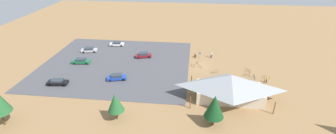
# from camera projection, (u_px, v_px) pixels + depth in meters

# --- Properties ---
(ground) EXTENTS (160.00, 160.00, 0.00)m
(ground) POSITION_uv_depth(u_px,v_px,m) (199.00, 66.00, 66.38)
(ground) COLOR #937047
(ground) RESTS_ON ground
(parking_lot_asphalt) EXTENTS (39.98, 35.58, 0.05)m
(parking_lot_asphalt) POSITION_uv_depth(u_px,v_px,m) (116.00, 63.00, 67.77)
(parking_lot_asphalt) COLOR #4C4C51
(parking_lot_asphalt) RESTS_ON ground
(bike_pavilion) EXTENTS (16.53, 9.17, 5.70)m
(bike_pavilion) POSITION_uv_depth(u_px,v_px,m) (230.00, 86.00, 50.80)
(bike_pavilion) COLOR beige
(bike_pavilion) RESTS_ON ground
(trash_bin) EXTENTS (0.60, 0.60, 0.90)m
(trash_bin) POSITION_uv_depth(u_px,v_px,m) (195.00, 56.00, 71.29)
(trash_bin) COLOR brown
(trash_bin) RESTS_ON ground
(lot_sign) EXTENTS (0.56, 0.08, 2.20)m
(lot_sign) POSITION_uv_depth(u_px,v_px,m) (200.00, 55.00, 69.62)
(lot_sign) COLOR #99999E
(lot_sign) RESTS_ON ground
(pine_far_west) EXTENTS (3.57, 3.57, 6.22)m
(pine_far_west) POSITION_uv_depth(u_px,v_px,m) (214.00, 106.00, 42.91)
(pine_far_west) COLOR brown
(pine_far_west) RESTS_ON ground
(pine_far_east) EXTENTS (3.05, 3.05, 5.48)m
(pine_far_east) POSITION_uv_depth(u_px,v_px,m) (115.00, 103.00, 44.56)
(pine_far_east) COLOR brown
(pine_far_east) RESTS_ON ground
(bicycle_black_by_bin) EXTENTS (1.47, 1.01, 0.82)m
(bicycle_black_by_bin) POSITION_uv_depth(u_px,v_px,m) (200.00, 66.00, 65.23)
(bicycle_black_by_bin) COLOR black
(bicycle_black_by_bin) RESTS_ON ground
(bicycle_green_yard_left) EXTENTS (1.29, 1.30, 0.88)m
(bicycle_green_yard_left) POSITION_uv_depth(u_px,v_px,m) (248.00, 70.00, 63.15)
(bicycle_green_yard_left) COLOR black
(bicycle_green_yard_left) RESTS_ON ground
(bicycle_white_lone_west) EXTENTS (1.64, 0.66, 0.85)m
(bicycle_white_lone_west) POSITION_uv_depth(u_px,v_px,m) (266.00, 77.00, 59.90)
(bicycle_white_lone_west) COLOR black
(bicycle_white_lone_west) RESTS_ON ground
(bicycle_blue_near_sign) EXTENTS (0.48, 1.70, 0.83)m
(bicycle_blue_near_sign) POSITION_uv_depth(u_px,v_px,m) (254.00, 77.00, 60.13)
(bicycle_blue_near_sign) COLOR black
(bicycle_blue_near_sign) RESTS_ON ground
(bicycle_red_yard_right) EXTENTS (1.70, 0.56, 0.86)m
(bicycle_red_yard_right) POSITION_uv_depth(u_px,v_px,m) (247.00, 75.00, 60.99)
(bicycle_red_yard_right) COLOR black
(bicycle_red_yard_right) RESTS_ON ground
(bicycle_orange_trailside) EXTENTS (1.14, 1.37, 0.81)m
(bicycle_orange_trailside) POSITION_uv_depth(u_px,v_px,m) (193.00, 66.00, 65.74)
(bicycle_orange_trailside) COLOR black
(bicycle_orange_trailside) RESTS_ON ground
(bicycle_purple_front_row) EXTENTS (1.32, 0.99, 0.79)m
(bicycle_purple_front_row) POSITION_uv_depth(u_px,v_px,m) (248.00, 80.00, 58.59)
(bicycle_purple_front_row) COLOR black
(bicycle_purple_front_row) RESTS_ON ground
(bicycle_teal_near_porch) EXTENTS (0.60, 1.60, 0.78)m
(bicycle_teal_near_porch) POSITION_uv_depth(u_px,v_px,m) (197.00, 63.00, 67.18)
(bicycle_teal_near_porch) COLOR black
(bicycle_teal_near_porch) RESTS_ON ground
(bicycle_yellow_yard_front) EXTENTS (1.75, 0.55, 0.88)m
(bicycle_yellow_yard_front) POSITION_uv_depth(u_px,v_px,m) (215.00, 72.00, 62.48)
(bicycle_yellow_yard_front) COLOR black
(bicycle_yellow_yard_front) RESTS_ON ground
(car_silver_near_entry) EXTENTS (4.96, 2.88, 1.41)m
(car_silver_near_entry) POSITION_uv_depth(u_px,v_px,m) (89.00, 50.00, 74.62)
(car_silver_near_entry) COLOR #BCBCC1
(car_silver_near_entry) RESTS_ON parking_lot_asphalt
(car_black_front_row) EXTENTS (4.82, 2.27, 1.31)m
(car_black_front_row) POSITION_uv_depth(u_px,v_px,m) (58.00, 82.00, 57.15)
(car_black_front_row) COLOR black
(car_black_front_row) RESTS_ON parking_lot_asphalt
(car_green_mid_lot) EXTENTS (4.91, 2.25, 1.39)m
(car_green_mid_lot) POSITION_uv_depth(u_px,v_px,m) (81.00, 61.00, 67.43)
(car_green_mid_lot) COLOR #1E6B3D
(car_green_mid_lot) RESTS_ON parking_lot_asphalt
(car_maroon_second_row) EXTENTS (4.84, 2.99, 1.48)m
(car_maroon_second_row) POSITION_uv_depth(u_px,v_px,m) (143.00, 55.00, 71.03)
(car_maroon_second_row) COLOR maroon
(car_maroon_second_row) RESTS_ON parking_lot_asphalt
(car_white_far_end) EXTENTS (4.66, 2.38, 1.31)m
(car_white_far_end) POSITION_uv_depth(u_px,v_px,m) (117.00, 44.00, 79.22)
(car_white_far_end) COLOR white
(car_white_far_end) RESTS_ON parking_lot_asphalt
(car_blue_inner_stall) EXTENTS (4.81, 2.88, 1.44)m
(car_blue_inner_stall) POSITION_uv_depth(u_px,v_px,m) (117.00, 77.00, 59.22)
(car_blue_inner_stall) COLOR #1E42B2
(car_blue_inner_stall) RESTS_ON parking_lot_asphalt
(visitor_near_lot) EXTENTS (0.36, 0.38, 1.65)m
(visitor_near_lot) POSITION_uv_depth(u_px,v_px,m) (267.00, 79.00, 57.98)
(visitor_near_lot) COLOR #2D3347
(visitor_near_lot) RESTS_ON ground
(visitor_by_pavilion) EXTENTS (0.40, 0.40, 1.84)m
(visitor_by_pavilion) POSITION_uv_depth(u_px,v_px,m) (211.00, 55.00, 70.87)
(visitor_by_pavilion) COLOR #2D3347
(visitor_by_pavilion) RESTS_ON ground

